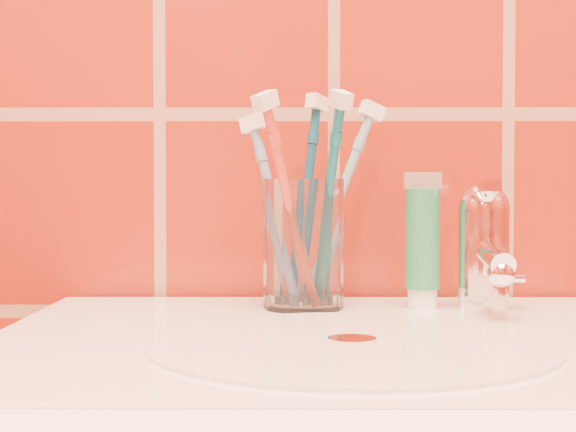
{
  "coord_description": "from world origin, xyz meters",
  "views": [
    {
      "loc": [
        -0.04,
        0.27,
        0.97
      ],
      "look_at": [
        -0.05,
        1.08,
        0.94
      ],
      "focal_mm": 55.0,
      "sensor_mm": 36.0,
      "label": 1
    }
  ],
  "objects": [
    {
      "name": "glass_tumbler",
      "position": [
        -0.03,
        1.1,
        0.91
      ],
      "size": [
        0.1,
        0.1,
        0.12
      ],
      "primitive_type": "cylinder",
      "rotation": [
        0.0,
        0.0,
        -0.4
      ],
      "color": "white",
      "rests_on": "pedestal_sink"
    },
    {
      "name": "faucet",
      "position": [
        0.14,
        1.09,
        0.91
      ],
      "size": [
        0.05,
        0.11,
        0.12
      ],
      "color": "white",
      "rests_on": "pedestal_sink"
    },
    {
      "name": "toothbrush_4",
      "position": [
        -0.0,
        1.13,
        0.95
      ],
      "size": [
        0.15,
        0.13,
        0.21
      ],
      "primitive_type": null,
      "rotation": [
        0.39,
        0.0,
        1.9
      ],
      "color": "#73A8CD",
      "rests_on": "glass_tumbler"
    },
    {
      "name": "toothbrush_3",
      "position": [
        -0.01,
        1.08,
        0.95
      ],
      "size": [
        0.1,
        0.14,
        0.22
      ],
      "primitive_type": null,
      "rotation": [
        0.29,
        0.0,
        0.43
      ],
      "color": "#0D6271",
      "rests_on": "glass_tumbler"
    },
    {
      "name": "toothbrush_0",
      "position": [
        -0.06,
        1.1,
        0.94
      ],
      "size": [
        0.11,
        0.1,
        0.2
      ],
      "primitive_type": null,
      "rotation": [
        0.28,
        0.0,
        -2.0
      ],
      "color": "#688BB9",
      "rests_on": "glass_tumbler"
    },
    {
      "name": "toothbrush_2",
      "position": [
        -0.05,
        1.07,
        0.95
      ],
      "size": [
        0.14,
        0.15,
        0.22
      ],
      "primitive_type": null,
      "rotation": [
        0.34,
        0.0,
        -0.71
      ],
      "color": "#BE3C28",
      "rests_on": "glass_tumbler"
    },
    {
      "name": "toothpaste_tube",
      "position": [
        0.08,
        1.11,
        0.91
      ],
      "size": [
        0.04,
        0.03,
        0.13
      ],
      "rotation": [
        0.0,
        0.0,
        0.13
      ],
      "color": "white",
      "rests_on": "pedestal_sink"
    },
    {
      "name": "toothbrush_1",
      "position": [
        -0.03,
        1.13,
        0.95
      ],
      "size": [
        0.09,
        0.1,
        0.22
      ],
      "primitive_type": null,
      "rotation": [
        0.19,
        0.0,
        2.52
      ],
      "color": "navy",
      "rests_on": "glass_tumbler"
    }
  ]
}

